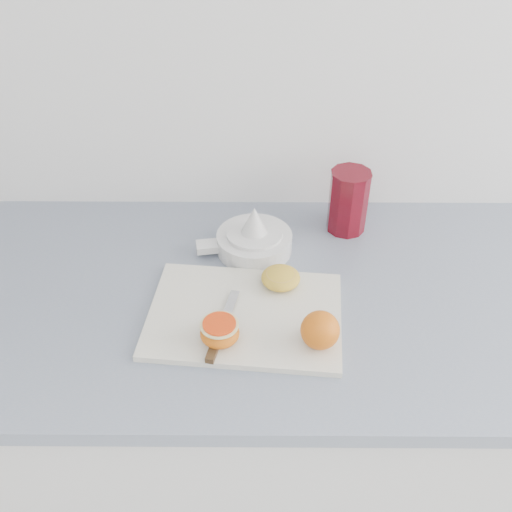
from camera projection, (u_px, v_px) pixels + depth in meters
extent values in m
cube|color=silver|center=(305.00, 432.00, 1.37)|extent=(2.21, 0.60, 0.86)
cube|color=gray|center=(318.00, 295.00, 1.09)|extent=(2.27, 0.64, 0.03)
cube|color=silver|center=(245.00, 315.00, 1.02)|extent=(0.36, 0.27, 0.01)
sphere|color=#D35908|center=(320.00, 330.00, 0.93)|extent=(0.07, 0.07, 0.07)
ellipsoid|color=#D35908|center=(220.00, 333.00, 0.95)|extent=(0.07, 0.07, 0.04)
cylinder|color=beige|center=(219.00, 325.00, 0.94)|extent=(0.06, 0.06, 0.00)
cylinder|color=#D54B16|center=(219.00, 324.00, 0.94)|extent=(0.06, 0.06, 0.00)
ellipsoid|color=gold|center=(281.00, 278.00, 1.06)|extent=(0.07, 0.07, 0.03)
cylinder|color=gold|center=(281.00, 274.00, 1.06)|extent=(0.05, 0.05, 0.00)
cube|color=#48351D|center=(215.00, 345.00, 0.95)|extent=(0.03, 0.08, 0.01)
cube|color=#B7B7BC|center=(229.00, 309.00, 1.01)|extent=(0.04, 0.10, 0.00)
cylinder|color=#B7B7BC|center=(215.00, 345.00, 0.95)|extent=(0.00, 0.00, 0.01)
cylinder|color=white|center=(254.00, 242.00, 1.16)|extent=(0.15, 0.15, 0.04)
cylinder|color=white|center=(254.00, 233.00, 1.15)|extent=(0.11, 0.11, 0.01)
cone|color=white|center=(254.00, 220.00, 1.13)|extent=(0.05, 0.05, 0.06)
cube|color=white|center=(209.00, 246.00, 1.15)|extent=(0.05, 0.04, 0.02)
ellipsoid|color=orange|center=(261.00, 232.00, 1.14)|extent=(0.01, 0.01, 0.00)
ellipsoid|color=orange|center=(246.00, 228.00, 1.15)|extent=(0.01, 0.01, 0.00)
ellipsoid|color=orange|center=(254.00, 235.00, 1.13)|extent=(0.01, 0.01, 0.00)
ellipsoid|color=orange|center=(263.00, 227.00, 1.15)|extent=(0.01, 0.01, 0.00)
cylinder|color=#600A15|center=(348.00, 202.00, 1.19)|extent=(0.08, 0.08, 0.13)
cylinder|color=#E66600|center=(346.00, 222.00, 1.22)|extent=(0.07, 0.07, 0.02)
cylinder|color=#600A15|center=(352.00, 173.00, 1.15)|extent=(0.08, 0.08, 0.00)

